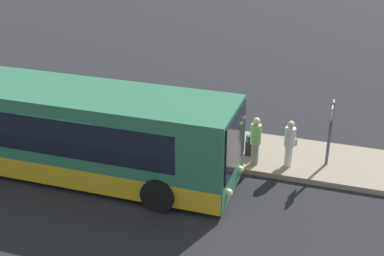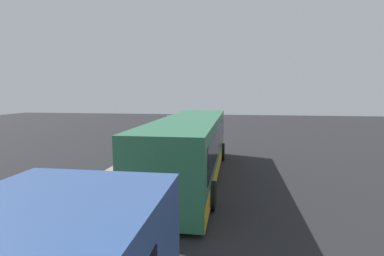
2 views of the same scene
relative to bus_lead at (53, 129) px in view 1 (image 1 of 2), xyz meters
The scene contains 7 objects.
ground 1.71m from the bus_lead, ahead, with size 80.00×80.00×0.00m, color #232326.
platform 3.39m from the bus_lead, 73.05° to the left, with size 20.00×2.86×0.18m.
bus_lead is the anchor object (origin of this frame).
passenger_boarding 7.72m from the bus_lead, 16.90° to the left, with size 0.43×0.58×1.63m.
passenger_waiting 6.60m from the bus_lead, 17.92° to the left, with size 0.60×0.59×1.68m.
suitcase 6.67m from the bus_lead, 23.05° to the left, with size 0.42×0.21×0.81m.
sign_post 9.01m from the bus_lead, 17.64° to the left, with size 0.10×0.82×2.23m.
Camera 1 is at (8.25, -13.48, 8.87)m, focal length 50.00 mm.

